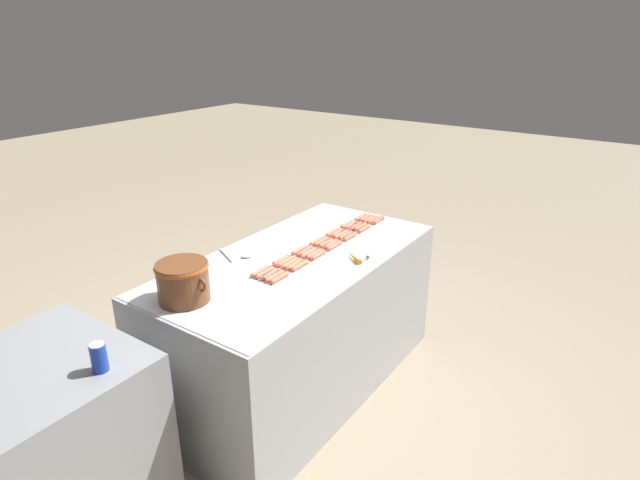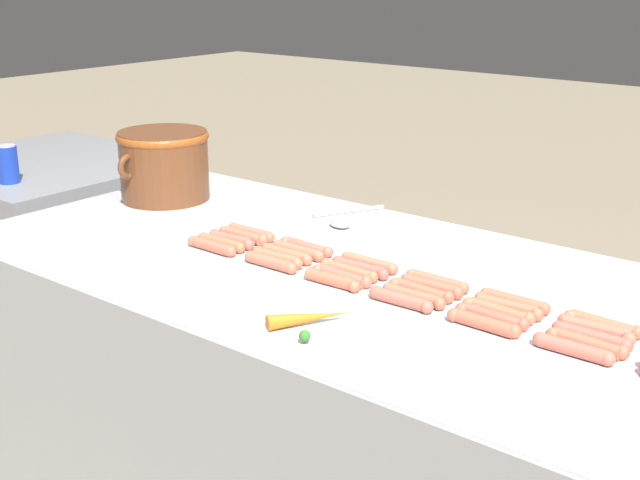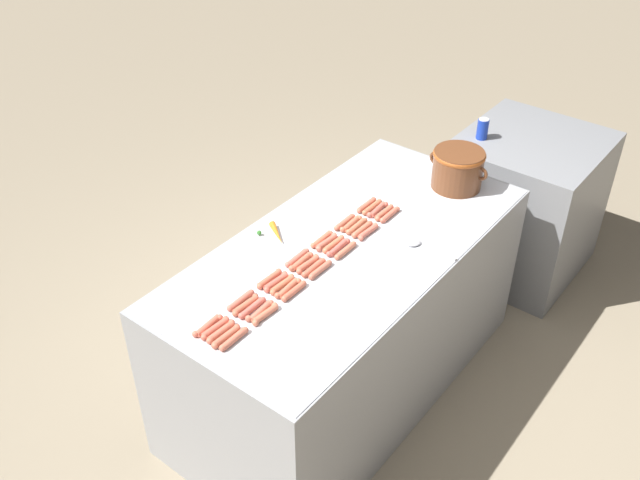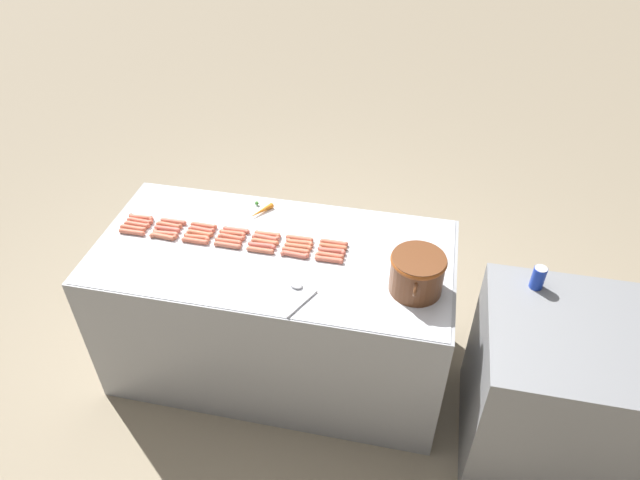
{
  "view_description": "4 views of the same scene",
  "coord_description": "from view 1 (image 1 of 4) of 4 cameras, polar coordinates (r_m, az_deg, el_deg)",
  "views": [
    {
      "loc": [
        -1.77,
        2.31,
        2.21
      ],
      "look_at": [
        -0.13,
        -0.06,
        1.04
      ],
      "focal_mm": 29.39,
      "sensor_mm": 36.0,
      "label": 1
    },
    {
      "loc": [
        -1.47,
        -1.12,
        1.59
      ],
      "look_at": [
        -0.14,
        -0.05,
        1.03
      ],
      "focal_mm": 47.29,
      "sensor_mm": 36.0,
      "label": 2
    },
    {
      "loc": [
        1.54,
        -2.2,
        2.89
      ],
      "look_at": [
        -0.11,
        -0.07,
        0.93
      ],
      "focal_mm": 40.06,
      "sensor_mm": 36.0,
      "label": 3
    },
    {
      "loc": [
        2.21,
        0.72,
        2.89
      ],
      "look_at": [
        -0.06,
        0.24,
        0.98
      ],
      "focal_mm": 31.99,
      "sensor_mm": 36.0,
      "label": 4
    }
  ],
  "objects": [
    {
      "name": "soda_can",
      "position": [
        2.35,
        -22.93,
        -11.69
      ],
      "size": [
        0.07,
        0.07,
        0.12
      ],
      "color": "#1938B2",
      "rests_on": "back_cabinet"
    },
    {
      "name": "hot_dog_6",
      "position": [
        2.89,
        -4.4,
        -4.1
      ],
      "size": [
        0.03,
        0.16,
        0.03
      ],
      "color": "#CE6851",
      "rests_on": "griddle_counter"
    },
    {
      "name": "hot_dog_2",
      "position": [
        3.45,
        3.32,
        0.39
      ],
      "size": [
        0.03,
        0.16,
        0.03
      ],
      "color": "#D1674C",
      "rests_on": "griddle_counter"
    },
    {
      "name": "hot_dog_23",
      "position": [
        3.5,
        1.85,
        0.75
      ],
      "size": [
        0.04,
        0.16,
        0.03
      ],
      "color": "#D16D50",
      "rests_on": "griddle_counter"
    },
    {
      "name": "hot_dog_12",
      "position": [
        3.04,
        -2.78,
        -2.69
      ],
      "size": [
        0.03,
        0.16,
        0.03
      ],
      "color": "#D07051",
      "rests_on": "griddle_counter"
    },
    {
      "name": "bean_pot",
      "position": [
        2.72,
        -14.7,
        -4.2
      ],
      "size": [
        0.34,
        0.27,
        0.2
      ],
      "color": "brown",
      "rests_on": "griddle_counter"
    },
    {
      "name": "back_cabinet",
      "position": [
        2.78,
        -27.73,
        -20.03
      ],
      "size": [
        0.79,
        0.83,
        0.9
      ],
      "primitive_type": "cube",
      "color": "gray",
      "rests_on": "ground_plane"
    },
    {
      "name": "hot_dog_13",
      "position": [
        2.91,
        -4.94,
        -3.94
      ],
      "size": [
        0.03,
        0.16,
        0.03
      ],
      "color": "#CB6F4D",
      "rests_on": "griddle_counter"
    },
    {
      "name": "hot_dog_3",
      "position": [
        3.3,
        1.57,
        -0.62
      ],
      "size": [
        0.03,
        0.16,
        0.03
      ],
      "color": "#CA6956",
      "rests_on": "griddle_counter"
    },
    {
      "name": "hot_dog_33",
      "position": [
        3.1,
        -4.26,
        -2.21
      ],
      "size": [
        0.03,
        0.16,
        0.03
      ],
      "color": "#D66A55",
      "rests_on": "griddle_counter"
    },
    {
      "name": "hot_dog_34",
      "position": [
        2.97,
        -6.51,
        -3.4
      ],
      "size": [
        0.03,
        0.16,
        0.03
      ],
      "color": "#D66C54",
      "rests_on": "griddle_counter"
    },
    {
      "name": "hot_dog_31",
      "position": [
        3.37,
        -0.31,
        -0.08
      ],
      "size": [
        0.03,
        0.16,
        0.03
      ],
      "color": "#CA6D54",
      "rests_on": "griddle_counter"
    },
    {
      "name": "hot_dog_14",
      "position": [
        3.78,
        5.39,
        2.31
      ],
      "size": [
        0.03,
        0.16,
        0.03
      ],
      "color": "#D66C52",
      "rests_on": "griddle_counter"
    },
    {
      "name": "ground_plane",
      "position": [
        3.65,
        -2.25,
        -15.08
      ],
      "size": [
        20.0,
        20.0,
        0.0
      ],
      "primitive_type": "plane",
      "color": "gray"
    },
    {
      "name": "hot_dog_22",
      "position": [
        3.64,
        3.39,
        1.61
      ],
      "size": [
        0.04,
        0.16,
        0.03
      ],
      "color": "#CD6E56",
      "rests_on": "griddle_counter"
    },
    {
      "name": "hot_dog_4",
      "position": [
        3.16,
        -0.26,
        -1.67
      ],
      "size": [
        0.03,
        0.16,
        0.03
      ],
      "color": "#D66B4D",
      "rests_on": "griddle_counter"
    },
    {
      "name": "hot_dog_8",
      "position": [
        3.62,
        4.42,
        1.43
      ],
      "size": [
        0.03,
        0.16,
        0.03
      ],
      "color": "#CD694C",
      "rests_on": "griddle_counter"
    },
    {
      "name": "hot_dog_11",
      "position": [
        3.18,
        -0.65,
        -1.51
      ],
      "size": [
        0.04,
        0.16,
        0.03
      ],
      "color": "#CD6B56",
      "rests_on": "griddle_counter"
    },
    {
      "name": "hot_dog_1",
      "position": [
        3.59,
        4.84,
        1.27
      ],
      "size": [
        0.03,
        0.16,
        0.03
      ],
      "color": "#D16A55",
      "rests_on": "griddle_counter"
    },
    {
      "name": "hot_dog_32",
      "position": [
        3.23,
        -2.24,
        -1.08
      ],
      "size": [
        0.03,
        0.16,
        0.03
      ],
      "color": "#D37154",
      "rests_on": "griddle_counter"
    },
    {
      "name": "hot_dog_19",
      "position": [
        3.06,
        -3.29,
        -2.54
      ],
      "size": [
        0.03,
        0.16,
        0.03
      ],
      "color": "#CE7151",
      "rests_on": "griddle_counter"
    },
    {
      "name": "hot_dog_30",
      "position": [
        3.51,
        1.39,
        0.85
      ],
      "size": [
        0.03,
        0.16,
        0.03
      ],
      "color": "#D6694E",
      "rests_on": "griddle_counter"
    },
    {
      "name": "hot_dog_29",
      "position": [
        3.66,
        2.98,
        1.72
      ],
      "size": [
        0.04,
        0.16,
        0.03
      ],
      "color": "#D46F51",
      "rests_on": "griddle_counter"
    },
    {
      "name": "hot_dog_25",
      "position": [
        3.22,
        -1.63,
        -1.21
      ],
      "size": [
        0.03,
        0.16,
        0.03
      ],
      "color": "#CB6356",
      "rests_on": "griddle_counter"
    },
    {
      "name": "hot_dog_7",
      "position": [
        3.76,
        5.82,
        2.21
      ],
      "size": [
        0.03,
        0.16,
        0.03
      ],
      "color": "#D6654F",
      "rests_on": "griddle_counter"
    },
    {
      "name": "hot_dog_27",
      "position": [
        2.95,
        -5.99,
        -3.55
      ],
      "size": [
        0.03,
        0.16,
        0.03
      ],
      "color": "#C96C50",
      "rests_on": "griddle_counter"
    },
    {
      "name": "hot_dog_18",
      "position": [
        3.19,
        -1.25,
        -1.41
      ],
      "size": [
        0.03,
        0.16,
        0.03
      ],
      "color": "#D57250",
      "rests_on": "griddle_counter"
    },
    {
      "name": "hot_dog_9",
      "position": [
        3.46,
        2.8,
        0.51
      ],
      "size": [
        0.04,
        0.16,
        0.03
      ],
      "color": "#D46350",
      "rests_on": "griddle_counter"
    },
    {
      "name": "hot_dog_16",
      "position": [
        3.48,
        2.3,
        0.61
      ],
      "size": [
        0.03,
        0.16,
        0.03
      ],
      "color": "#D0704E",
      "rests_on": "griddle_counter"
    },
    {
      "name": "hot_dog_15",
      "position": [
        3.63,
        3.93,
        1.52
      ],
      "size": [
        0.03,
        0.16,
        0.03
      ],
      "color": "#D46455",
      "rests_on": "griddle_counter"
    },
    {
      "name": "griddle_counter",
      "position": [
        3.39,
        -2.36,
        -8.9
      ],
      "size": [
        0.94,
        1.93,
        0.92
      ],
      "color": "#9EA0A5",
      "rests_on": "ground_plane"
    },
    {
      "name": "hot_dog_28",
      "position": [
        3.81,
        4.47,
        2.51
      ],
      "size": [
        0.03,
        0.16,
        0.03
      ],
      "color": "#D76D52",
      "rests_on": "griddle_counter"
    },
    {
      "name": "hot_dog_17",
      "position": [
        3.33,
        0.69,
        -0.33
      ],
      "size": [
        0.04,
        0.16,
        0.03
      ],
      "color": "#D3694F",
      "rests_on": "griddle_counter"
    },
    {
      "name": "hot_dog_20",
      "position": [
        2.93,
        -5.43,
        -3.76
      ],
      "size": [
        0.04,
        0.16,
        0.03
      ],
      "color": "#CB6655",
      "rests_on": "griddle_counter"
    },
    {
      "name": "hot_dog_26",
      "position": [
        3.08,
        -3.75,
        -2.34
      ],
      "size": [
        0.03,
        0.16,
        0.03
      ],
      "color": "#CB6F53",
      "rests_on": "griddle_counter"
    },
    {
      "name": "hot_dog_24",
      "position": [
        3.36,
        0.19,
        -0.17
      ],
      "size": [
        0.03,
        0.16,
        0.03
      ],
      "color": "#CF674D",
      "rests_on": "griddle_counter"
    },
    {
      "name": "hot_dog_10",
      "position": [
        3.32,
        1.22,
        -0.44
      ],
      "size": [
        0.03,
        0.16,
        0.03
      ],
      "color": "#CF6B4F",
      "rests_on": "griddle_counter"
    },
    {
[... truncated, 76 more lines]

